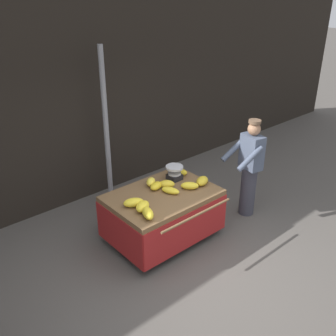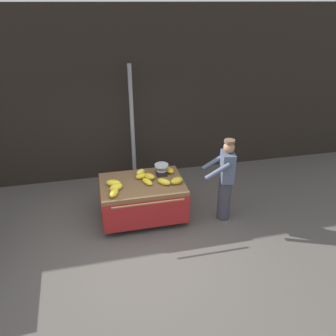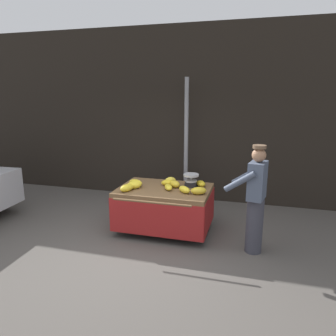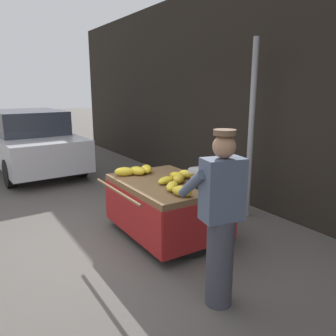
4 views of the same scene
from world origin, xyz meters
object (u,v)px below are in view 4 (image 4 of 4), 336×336
(street_pole, at_px, (251,131))
(banana_bunch_7, at_px, (147,169))
(banana_bunch_5, at_px, (182,191))
(banana_bunch_8, at_px, (125,172))
(banana_cart, at_px, (166,196))
(banana_bunch_3, at_px, (186,174))
(weighing_scale, at_px, (199,178))
(banana_bunch_2, at_px, (179,179))
(banana_bunch_6, at_px, (177,176))
(parked_car, at_px, (31,141))
(banana_bunch_0, at_px, (166,180))
(banana_bunch_1, at_px, (210,185))
(banana_bunch_4, at_px, (172,186))
(vendor_person, at_px, (221,220))
(banana_bunch_9, at_px, (137,171))

(street_pole, relative_size, banana_bunch_7, 9.65)
(banana_bunch_5, xyz_separation_m, banana_bunch_8, (-1.22, -0.17, 0.00))
(street_pole, relative_size, banana_cart, 1.70)
(banana_bunch_3, relative_size, banana_bunch_5, 0.79)
(weighing_scale, xyz_separation_m, banana_bunch_2, (-0.27, -0.13, -0.06))
(banana_bunch_2, relative_size, banana_bunch_6, 1.00)
(parked_car, bearing_deg, banana_bunch_8, 5.38)
(banana_bunch_0, distance_m, banana_bunch_1, 0.62)
(banana_cart, bearing_deg, banana_bunch_2, 28.34)
(banana_bunch_8, bearing_deg, banana_bunch_6, 42.34)
(banana_bunch_0, height_order, banana_bunch_4, banana_bunch_4)
(weighing_scale, bearing_deg, banana_bunch_8, -149.86)
(street_pole, bearing_deg, banana_bunch_0, -88.22)
(weighing_scale, relative_size, banana_bunch_8, 0.97)
(vendor_person, xyz_separation_m, parked_car, (-6.67, -0.40, -0.12))
(banana_cart, distance_m, parked_car, 5.16)
(vendor_person, bearing_deg, banana_bunch_8, 179.26)
(banana_bunch_7, xyz_separation_m, banana_bunch_9, (0.03, -0.17, 0.00))
(banana_bunch_0, distance_m, banana_bunch_6, 0.25)
(banana_cart, distance_m, banana_bunch_1, 0.72)
(vendor_person, bearing_deg, banana_bunch_7, 169.80)
(banana_bunch_8, bearing_deg, weighing_scale, 30.14)
(banana_bunch_3, xyz_separation_m, banana_bunch_7, (-0.57, -0.32, -0.00))
(banana_bunch_3, height_order, vendor_person, vendor_person)
(banana_bunch_8, height_order, parked_car, parked_car)
(banana_bunch_0, relative_size, banana_bunch_6, 1.20)
(banana_bunch_7, bearing_deg, banana_cart, 1.33)
(vendor_person, distance_m, parked_car, 6.68)
(banana_bunch_0, bearing_deg, banana_bunch_5, -11.88)
(banana_bunch_4, height_order, banana_bunch_8, banana_bunch_8)
(banana_bunch_2, bearing_deg, vendor_person, -19.05)
(banana_bunch_2, bearing_deg, banana_bunch_0, -113.75)
(banana_bunch_5, distance_m, vendor_person, 0.94)
(weighing_scale, relative_size, banana_bunch_9, 1.07)
(banana_bunch_4, bearing_deg, vendor_person, -10.81)
(banana_bunch_4, distance_m, banana_bunch_9, 0.92)
(banana_bunch_5, height_order, parked_car, parked_car)
(weighing_scale, bearing_deg, banana_bunch_1, 17.14)
(banana_cart, relative_size, banana_bunch_7, 5.67)
(vendor_person, bearing_deg, banana_bunch_9, 174.22)
(banana_cart, xyz_separation_m, banana_bunch_4, (0.40, -0.17, 0.27))
(banana_bunch_0, relative_size, banana_bunch_7, 0.99)
(banana_bunch_8, xyz_separation_m, vendor_person, (2.14, -0.03, -0.00))
(banana_bunch_3, relative_size, parked_car, 0.05)
(banana_bunch_9, bearing_deg, banana_bunch_0, 9.98)
(banana_bunch_3, height_order, banana_bunch_8, banana_bunch_8)
(vendor_person, relative_size, parked_car, 0.43)
(banana_bunch_7, bearing_deg, banana_bunch_1, 13.83)
(street_pole, relative_size, banana_bunch_4, 10.17)
(banana_bunch_0, distance_m, banana_bunch_8, 0.72)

